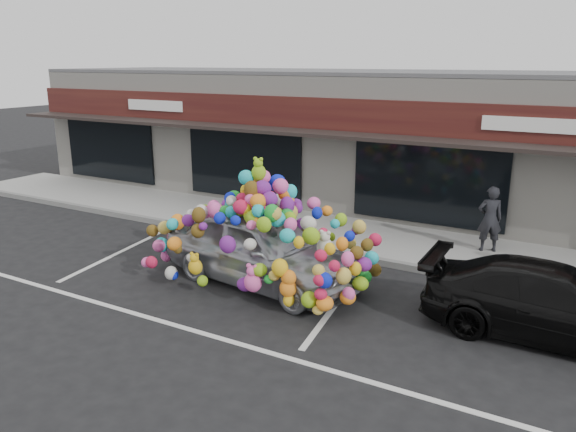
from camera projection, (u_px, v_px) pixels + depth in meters
The scene contains 10 objects.
ground at pixel (220, 277), 12.44m from camera, with size 90.00×90.00×0.00m, color black.
shop_building at pixel (366, 136), 18.94m from camera, with size 24.00×7.20×4.31m.
sidewalk at pixel (304, 229), 15.78m from camera, with size 26.00×3.00×0.15m, color #9B9A95.
kerb at pixel (277, 243), 14.52m from camera, with size 26.00×0.18×0.16m, color slate.
parking_stripe_left at pixel (122, 251), 14.13m from camera, with size 0.12×4.40×0.01m, color silver.
parking_stripe_mid at pixel (339, 300), 11.28m from camera, with size 0.12×4.40×0.01m, color silver.
lane_line at pixel (235, 343), 9.57m from camera, with size 14.00×0.12×0.01m, color silver.
toy_car at pixel (261, 240), 11.91m from camera, with size 3.28×5.09×2.83m.
black_sedan at pixel (554, 303), 9.59m from camera, with size 4.41×1.79×1.28m, color black.
pedestrian_a at pixel (490, 219), 13.52m from camera, with size 0.59×0.39×1.61m, color black.
Camera 1 is at (7.03, -9.37, 4.67)m, focal length 35.00 mm.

